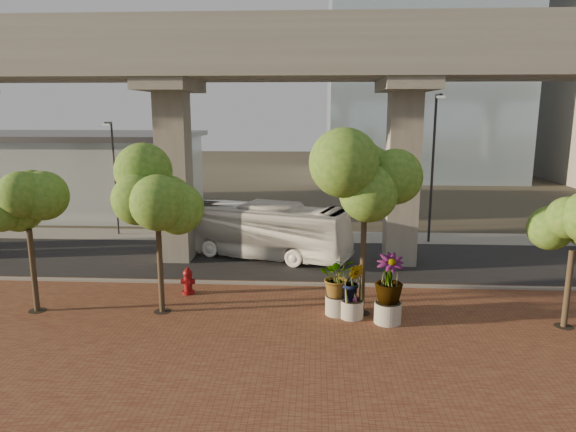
{
  "coord_description": "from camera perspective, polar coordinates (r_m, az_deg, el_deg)",
  "views": [
    {
      "loc": [
        1.54,
        -24.78,
        8.0
      ],
      "look_at": [
        0.14,
        0.5,
        2.83
      ],
      "focal_mm": 32.0,
      "sensor_mm": 36.0,
      "label": 1
    }
  ],
  "objects": [
    {
      "name": "street_tree_near_east",
      "position": [
        19.8,
        8.57,
        3.54
      ],
      "size": [
        3.97,
        3.97,
        7.06
      ],
      "color": "#413625",
      "rests_on": "ground"
    },
    {
      "name": "brick_plaza",
      "position": [
        18.64,
        -1.93,
        -13.78
      ],
      "size": [
        70.0,
        13.0,
        0.06
      ],
      "primitive_type": "cube",
      "color": "brown",
      "rests_on": "ground"
    },
    {
      "name": "ground",
      "position": [
        26.08,
        -0.36,
        -6.31
      ],
      "size": [
        160.0,
        160.0,
        0.0
      ],
      "primitive_type": "plane",
      "color": "#363227",
      "rests_on": "ground"
    },
    {
      "name": "planter_right",
      "position": [
        19.88,
        11.16,
        -7.18
      ],
      "size": [
        2.52,
        2.52,
        2.69
      ],
      "color": "#9B988C",
      "rests_on": "ground"
    },
    {
      "name": "street_tree_far_east",
      "position": [
        21.22,
        29.29,
        -0.88
      ],
      "size": [
        3.27,
        3.27,
        5.43
      ],
      "color": "#413625",
      "rests_on": "ground"
    },
    {
      "name": "asphalt_road",
      "position": [
        27.98,
        -0.11,
        -5.02
      ],
      "size": [
        90.0,
        8.0,
        0.04
      ],
      "primitive_type": "cube",
      "color": "black",
      "rests_on": "ground"
    },
    {
      "name": "curb_strip",
      "position": [
        24.16,
        -0.66,
        -7.59
      ],
      "size": [
        70.0,
        0.25,
        0.16
      ],
      "primitive_type": "cube",
      "color": "gray",
      "rests_on": "ground"
    },
    {
      "name": "transit_bus",
      "position": [
        28.63,
        -3.91,
        -1.54
      ],
      "size": [
        11.2,
        6.04,
        3.06
      ],
      "primitive_type": "imported",
      "rotation": [
        0.0,
        0.0,
        1.24
      ],
      "color": "white",
      "rests_on": "ground"
    },
    {
      "name": "street_tree_near_west",
      "position": [
        20.43,
        -14.42,
        2.6
      ],
      "size": [
        3.71,
        3.71,
        6.6
      ],
      "color": "#413625",
      "rests_on": "ground"
    },
    {
      "name": "streetlamp_east",
      "position": [
        32.15,
        15.86,
        6.16
      ],
      "size": [
        0.44,
        1.3,
        8.96
      ],
      "color": "#2A2A2E",
      "rests_on": "ground"
    },
    {
      "name": "planter_front",
      "position": [
        20.46,
        5.56,
        -7.05
      ],
      "size": [
        2.15,
        2.15,
        2.36
      ],
      "color": "gray",
      "rests_on": "ground"
    },
    {
      "name": "streetlamp_west",
      "position": [
        34.9,
        -18.79,
        4.82
      ],
      "size": [
        0.36,
        1.06,
        7.32
      ],
      "color": "#302F35",
      "rests_on": "ground"
    },
    {
      "name": "far_sidewalk",
      "position": [
        33.28,
        0.44,
        -2.31
      ],
      "size": [
        90.0,
        3.0,
        0.06
      ],
      "primitive_type": "cube",
      "color": "gray",
      "rests_on": "ground"
    },
    {
      "name": "street_tree_far_west",
      "position": [
        22.41,
        -27.04,
        0.98
      ],
      "size": [
        3.27,
        3.27,
        5.83
      ],
      "color": "#413625",
      "rests_on": "ground"
    },
    {
      "name": "planter_left",
      "position": [
        20.22,
        7.17,
        -7.56
      ],
      "size": [
        2.03,
        2.03,
        2.23
      ],
      "color": "gray",
      "rests_on": "ground"
    },
    {
      "name": "station_pavilion",
      "position": [
        46.36,
        -24.61,
        4.58
      ],
      "size": [
        23.0,
        13.0,
        6.3
      ],
      "color": "silver",
      "rests_on": "ground"
    },
    {
      "name": "transit_viaduct",
      "position": [
        26.83,
        -0.11,
        10.03
      ],
      "size": [
        72.0,
        5.6,
        12.4
      ],
      "color": "gray",
      "rests_on": "ground"
    },
    {
      "name": "fire_hydrant",
      "position": [
        23.27,
        -11.05,
        -7.11
      ],
      "size": [
        0.6,
        0.54,
        1.2
      ],
      "color": "maroon",
      "rests_on": "ground"
    }
  ]
}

